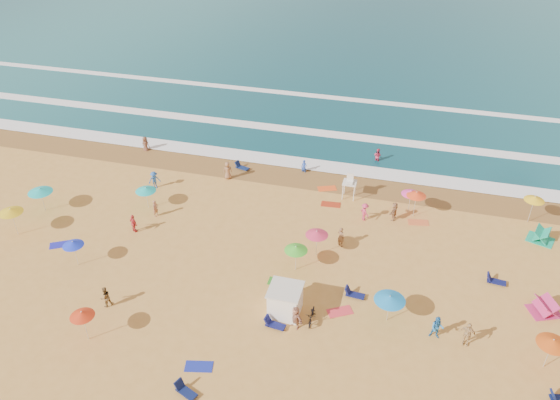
# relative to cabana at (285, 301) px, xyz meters

# --- Properties ---
(ground) EXTENTS (220.00, 220.00, 0.00)m
(ground) POSITION_rel_cabana_xyz_m (-2.00, 5.08, -1.00)
(ground) COLOR gold
(ground) RESTS_ON ground
(ocean) EXTENTS (220.00, 140.00, 0.18)m
(ocean) POSITION_rel_cabana_xyz_m (-2.00, 89.08, -1.00)
(ocean) COLOR #0C4756
(ocean) RESTS_ON ground
(wet_sand) EXTENTS (220.00, 220.00, 0.00)m
(wet_sand) POSITION_rel_cabana_xyz_m (-2.00, 17.58, -0.99)
(wet_sand) COLOR olive
(wet_sand) RESTS_ON ground
(surf_foam) EXTENTS (200.00, 18.70, 0.05)m
(surf_foam) POSITION_rel_cabana_xyz_m (-2.00, 26.40, -0.90)
(surf_foam) COLOR white
(surf_foam) RESTS_ON ground
(cabana) EXTENTS (2.00, 2.00, 2.00)m
(cabana) POSITION_rel_cabana_xyz_m (0.00, 0.00, 0.00)
(cabana) COLOR white
(cabana) RESTS_ON ground
(cabana_roof) EXTENTS (2.20, 2.20, 0.12)m
(cabana_roof) POSITION_rel_cabana_xyz_m (0.00, 0.00, 1.06)
(cabana_roof) COLOR silver
(cabana_roof) RESTS_ON cabana
(bicycle) EXTENTS (0.70, 1.87, 0.97)m
(bicycle) POSITION_rel_cabana_xyz_m (1.90, -0.30, -0.51)
(bicycle) COLOR black
(bicycle) RESTS_ON ground
(lifeguard_stand) EXTENTS (1.20, 1.20, 2.10)m
(lifeguard_stand) POSITION_rel_cabana_xyz_m (1.94, 15.29, 0.05)
(lifeguard_stand) COLOR white
(lifeguard_stand) RESTS_ON ground
(beach_umbrellas) EXTENTS (56.49, 29.45, 0.81)m
(beach_umbrellas) POSITION_rel_cabana_xyz_m (-1.00, 3.65, 1.10)
(beach_umbrellas) COLOR #3595EE
(beach_umbrellas) RESTS_ON ground
(loungers) EXTENTS (59.02, 26.36, 0.34)m
(loungers) POSITION_rel_cabana_xyz_m (4.32, 3.18, -0.83)
(loungers) COLOR navy
(loungers) RESTS_ON ground
(towels) EXTENTS (32.94, 29.04, 0.03)m
(towels) POSITION_rel_cabana_xyz_m (-3.21, 2.19, -0.98)
(towels) COLOR #BC3417
(towels) RESTS_ON ground
(popup_tents) EXTENTS (3.23, 10.67, 1.20)m
(popup_tents) POSITION_rel_cabana_xyz_m (17.38, 8.81, -0.40)
(popup_tents) COLOR #C32B67
(popup_tents) RESTS_ON ground
(beachgoers) EXTENTS (53.36, 26.13, 2.12)m
(beachgoers) POSITION_rel_cabana_xyz_m (-2.31, 9.17, -0.21)
(beachgoers) COLOR #2455AB
(beachgoers) RESTS_ON ground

